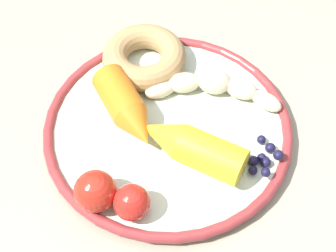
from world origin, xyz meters
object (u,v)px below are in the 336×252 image
at_px(plate, 168,127).
at_px(donut, 144,57).
at_px(carrot_orange, 127,109).
at_px(tomato_near, 132,202).
at_px(carrot_yellow, 190,146).
at_px(blueberry_pile, 264,158).
at_px(dining_table, 173,201).
at_px(tomato_mid, 95,191).
at_px(banana, 214,87).

distance_m(plate, donut, 0.10).
xyz_separation_m(carrot_orange, tomato_near, (0.03, -0.11, -0.00)).
xyz_separation_m(carrot_yellow, blueberry_pile, (0.08, 0.00, -0.01)).
distance_m(dining_table, donut, 0.19).
bearing_deg(tomato_near, tomato_mid, 171.39).
distance_m(plate, blueberry_pile, 0.11).
bearing_deg(carrot_yellow, dining_table, 162.34).
relative_size(carrot_orange, carrot_yellow, 0.87).
bearing_deg(plate, banana, 49.32).
bearing_deg(dining_table, carrot_yellow, -17.66).
distance_m(plate, tomato_mid, 0.12).
xyz_separation_m(plate, tomato_mid, (-0.06, -0.11, 0.02)).
height_order(dining_table, plate, plate).
bearing_deg(donut, tomato_near, -83.91).
bearing_deg(dining_table, banana, 67.43).
distance_m(carrot_orange, carrot_yellow, 0.09).
distance_m(banana, tomato_mid, 0.19).
height_order(plate, tomato_mid, tomato_mid).
bearing_deg(carrot_orange, blueberry_pile, -12.69).
bearing_deg(blueberry_pile, carrot_orange, 167.31).
height_order(banana, blueberry_pile, banana).
distance_m(dining_table, tomato_mid, 0.18).
bearing_deg(donut, tomato_mid, -94.85).
height_order(plate, carrot_yellow, carrot_yellow).
height_order(donut, tomato_mid, tomato_mid).
height_order(plate, donut, donut).
relative_size(banana, donut, 1.63).
distance_m(plate, banana, 0.07).
height_order(dining_table, donut, donut).
relative_size(tomato_near, tomato_mid, 0.86).
distance_m(dining_table, plate, 0.12).
height_order(dining_table, carrot_orange, carrot_orange).
xyz_separation_m(carrot_orange, carrot_yellow, (0.08, -0.04, 0.00)).
xyz_separation_m(tomato_near, tomato_mid, (-0.04, 0.01, 0.00)).
bearing_deg(blueberry_pile, tomato_mid, -156.65).
distance_m(plate, tomato_near, 0.11).
bearing_deg(donut, blueberry_pile, -38.73).
relative_size(plate, blueberry_pile, 4.98).
bearing_deg(dining_table, blueberry_pile, -0.47).
height_order(blueberry_pile, tomato_mid, tomato_mid).
relative_size(banana, carrot_orange, 1.51).
bearing_deg(donut, carrot_yellow, -60.57).
bearing_deg(dining_table, donut, 113.79).
height_order(plate, tomato_near, tomato_near).
bearing_deg(carrot_orange, tomato_near, -76.96).
distance_m(carrot_yellow, tomato_near, 0.09).
xyz_separation_m(plate, blueberry_pile, (0.11, -0.03, 0.01)).
relative_size(dining_table, carrot_orange, 8.93).
bearing_deg(dining_table, plate, 109.28).
bearing_deg(tomato_near, carrot_orange, 103.04).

